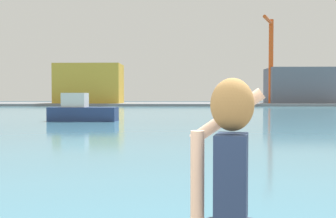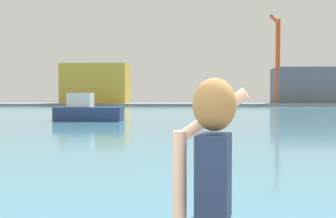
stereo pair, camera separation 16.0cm
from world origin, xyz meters
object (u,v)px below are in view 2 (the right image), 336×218
object	(u,v)px
warehouse_right	(307,86)
person_photographer	(212,183)
port_crane	(277,54)
boat_moored	(87,111)
warehouse_left	(96,84)

from	to	relation	value
warehouse_right	person_photographer	bearing A→B (deg)	-106.39
person_photographer	port_crane	size ratio (longest dim) A/B	0.10
boat_moored	warehouse_right	world-z (taller)	warehouse_right
warehouse_left	warehouse_right	xyz separation A→B (m)	(47.26, 3.09, -0.38)
warehouse_right	port_crane	bearing A→B (deg)	-154.93
warehouse_left	warehouse_right	distance (m)	47.37
person_photographer	warehouse_left	bearing A→B (deg)	24.42
warehouse_right	port_crane	xyz separation A→B (m)	(-7.52, -3.52, 6.75)
person_photographer	warehouse_left	xyz separation A→B (m)	(-20.43, 88.12, 3.24)
person_photographer	boat_moored	distance (m)	33.34
warehouse_left	port_crane	distance (m)	40.25
warehouse_left	boat_moored	bearing A→B (deg)	-78.17
boat_moored	port_crane	world-z (taller)	port_crane
port_crane	person_photographer	bearing A→B (deg)	-102.42
person_photographer	warehouse_right	size ratio (longest dim) A/B	0.12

